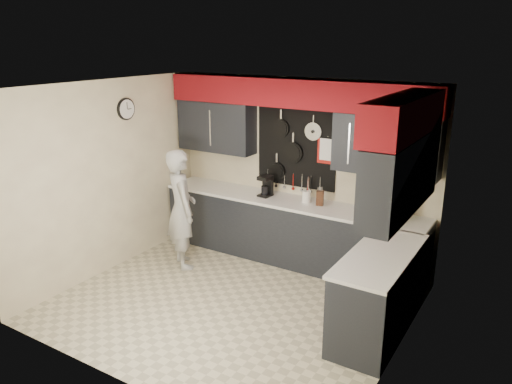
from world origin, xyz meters
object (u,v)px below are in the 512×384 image
Objects in this scene: person at (181,209)px; knife_block at (320,198)px; microwave at (380,208)px; utensil_crock at (307,196)px; coffee_maker at (266,185)px.

knife_block is at bearing -114.28° from person.
utensil_crock is (-1.07, 0.09, -0.05)m from microwave.
person is at bearing -145.66° from utensil_crock.
person is at bearing -141.15° from microwave.
utensil_crock is at bearing -165.54° from microwave.
person is at bearing -126.17° from coffee_maker.
utensil_crock is (-0.22, 0.03, -0.02)m from knife_block.
microwave is 2.97× the size of utensil_crock.
utensil_crock is 1.75m from person.
knife_block is 0.68× the size of coffee_maker.
knife_block is at bearing -164.49° from microwave.
coffee_maker reaches higher than knife_block.
knife_block reaches higher than utensil_crock.
microwave is 0.28× the size of person.
knife_block is at bearing -8.94° from utensil_crock.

